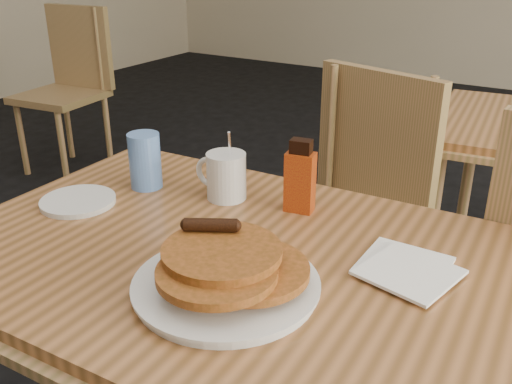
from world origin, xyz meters
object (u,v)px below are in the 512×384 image
main_table (234,271)px  syrup_bottle (300,179)px  chair_main_far (360,201)px  coffee_mug (225,175)px  pancake_plate (226,275)px  blue_tumbler (145,161)px  chair_wall_extra (70,75)px

main_table → syrup_bottle: bearing=84.6°
main_table → chair_main_far: 0.74m
main_table → syrup_bottle: 0.26m
coffee_mug → chair_main_far: bearing=78.0°
pancake_plate → blue_tumbler: size_ratio=2.40×
main_table → chair_wall_extra: bearing=145.3°
syrup_bottle → chair_main_far: bearing=85.4°
blue_tumbler → coffee_mug: bearing=13.3°
main_table → blue_tumbler: size_ratio=9.08×
chair_main_far → chair_wall_extra: bearing=176.5°
main_table → coffee_mug: size_ratio=7.12×
chair_main_far → syrup_bottle: bearing=-68.8°
coffee_mug → blue_tumbler: size_ratio=1.27×
main_table → chair_main_far: size_ratio=1.28×
main_table → blue_tumbler: 0.40m
chair_main_far → coffee_mug: bearing=-88.1°
blue_tumbler → syrup_bottle: bearing=11.2°
chair_wall_extra → coffee_mug: chair_wall_extra is taller
chair_main_far → chair_wall_extra: size_ratio=0.99×
coffee_mug → pancake_plate: bearing=-53.0°
syrup_bottle → main_table: bearing=-104.9°
chair_main_far → main_table: bearing=-72.1°
main_table → coffee_mug: bearing=127.9°
main_table → blue_tumbler: blue_tumbler is taller
main_table → blue_tumbler: (-0.35, 0.15, 0.11)m
syrup_bottle → coffee_mug: bearing=179.4°
chair_main_far → chair_wall_extra: 2.26m
coffee_mug → blue_tumbler: (-0.20, -0.05, 0.01)m
chair_main_far → pancake_plate: chair_main_far is taller
chair_wall_extra → syrup_bottle: chair_wall_extra is taller
main_table → coffee_mug: (-0.16, 0.20, 0.10)m
chair_wall_extra → blue_tumbler: (1.79, -1.33, 0.24)m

